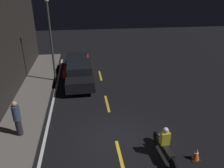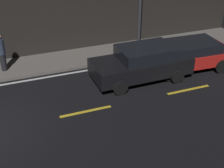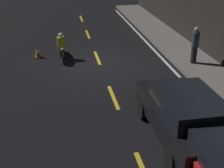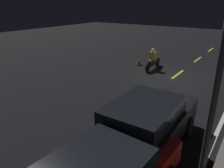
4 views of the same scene
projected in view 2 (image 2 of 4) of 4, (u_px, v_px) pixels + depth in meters
The scene contains 5 objects.
lane_dash_d at pixel (86, 111), 11.71m from camera, with size 2.00×0.14×0.01m.
lane_dash_e at pixel (188, 90), 13.11m from camera, with size 2.00×0.14×0.01m.
van_black at pixel (142, 63), 13.55m from camera, with size 4.33×1.99×1.51m.
taxi_red at pixel (189, 54), 14.51m from camera, with size 4.28×2.11×1.33m.
pedestrian at pixel (2, 52), 13.93m from camera, with size 0.34×0.34×1.73m.
Camera 2 is at (0.96, -9.38, 6.70)m, focal length 50.00 mm.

